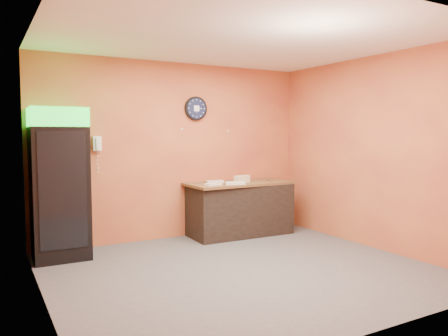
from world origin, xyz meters
TOP-DOWN VIEW (x-y plane):
  - floor at (0.00, 0.00)m, footprint 4.50×4.50m
  - back_wall at (0.00, 2.00)m, footprint 4.50×0.02m
  - left_wall at (-2.25, 0.00)m, footprint 0.02×4.00m
  - right_wall at (2.25, 0.00)m, footprint 0.02×4.00m
  - ceiling at (0.00, 0.00)m, footprint 4.50×4.00m
  - beverage_cooler at (-1.85, 1.60)m, footprint 0.72×0.73m
  - prep_counter at (0.97, 1.63)m, footprint 1.69×0.78m
  - wall_clock at (0.34, 1.97)m, footprint 0.39×0.06m
  - wall_phone at (-1.27, 1.95)m, footprint 0.12×0.10m
  - butcher_paper at (0.97, 1.63)m, footprint 1.79×0.84m
  - sub_roll_stack at (0.94, 1.52)m, footprint 0.29×0.15m
  - wrapped_sandwich_left at (0.36, 1.41)m, footprint 0.30×0.18m
  - wrapped_sandwich_mid at (0.72, 1.36)m, footprint 0.33×0.23m
  - wrapped_sandwich_right at (0.55, 1.72)m, footprint 0.28×0.14m
  - kitchen_tool at (1.05, 1.74)m, footprint 0.07×0.07m

SIDE VIEW (x-z plane):
  - floor at x=0.00m, z-range 0.00..0.00m
  - prep_counter at x=0.97m, z-range 0.00..0.84m
  - butcher_paper at x=0.97m, z-range 0.84..0.88m
  - wrapped_sandwich_right at x=0.55m, z-range 0.88..0.92m
  - wrapped_sandwich_left at x=0.36m, z-range 0.88..0.92m
  - wrapped_sandwich_mid at x=0.72m, z-range 0.88..0.92m
  - kitchen_tool at x=1.05m, z-range 0.88..0.95m
  - sub_roll_stack at x=0.94m, z-range 0.88..0.99m
  - beverage_cooler at x=-1.85m, z-range -0.02..1.99m
  - back_wall at x=0.00m, z-range 0.00..2.80m
  - left_wall at x=-2.25m, z-range 0.00..2.80m
  - right_wall at x=2.25m, z-range 0.00..2.80m
  - wall_phone at x=-1.27m, z-range 1.42..1.64m
  - wall_clock at x=0.34m, z-range 1.89..2.27m
  - ceiling at x=0.00m, z-range 2.79..2.81m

